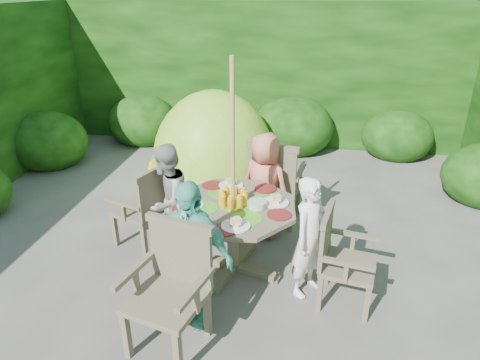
% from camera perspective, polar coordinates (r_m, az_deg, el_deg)
% --- Properties ---
extents(ground, '(60.00, 60.00, 0.00)m').
position_cam_1_polar(ground, '(4.95, -2.61, -9.05)').
color(ground, '#4A4842').
rests_on(ground, ground).
extents(hedge_enclosure, '(9.00, 9.00, 2.50)m').
position_cam_1_polar(hedge_enclosure, '(5.63, 0.04, 9.26)').
color(hedge_enclosure, black).
rests_on(hedge_enclosure, ground).
extents(patio_table, '(1.63, 1.63, 0.91)m').
position_cam_1_polar(patio_table, '(4.29, -0.85, -4.73)').
color(patio_table, '#4A4230').
rests_on(patio_table, ground).
extents(parasol_pole, '(0.05, 0.05, 2.20)m').
position_cam_1_polar(parasol_pole, '(4.09, -0.96, 0.87)').
color(parasol_pole, olive).
rests_on(parasol_pole, ground).
extents(garden_chair_right, '(0.57, 0.62, 0.90)m').
position_cam_1_polar(garden_chair_right, '(4.07, 13.23, -10.00)').
color(garden_chair_right, '#4A4230').
rests_on(garden_chair_right, ground).
extents(garden_chair_left, '(0.65, 0.69, 0.93)m').
position_cam_1_polar(garden_chair_left, '(4.90, -12.48, -3.35)').
color(garden_chair_left, '#4A4230').
rests_on(garden_chair_left, ground).
extents(garden_chair_back, '(0.71, 0.65, 1.05)m').
position_cam_1_polar(garden_chair_back, '(5.21, 4.64, -0.21)').
color(garden_chair_back, '#4A4230').
rests_on(garden_chair_back, ground).
extents(garden_chair_front, '(0.73, 0.68, 1.02)m').
position_cam_1_polar(garden_chair_front, '(3.58, -9.11, -13.75)').
color(garden_chair_front, '#4A4230').
rests_on(garden_chair_front, ground).
extents(child_right, '(0.48, 0.53, 1.21)m').
position_cam_1_polar(child_right, '(4.06, 9.29, -7.59)').
color(child_right, white).
rests_on(child_right, ground).
extents(child_left, '(0.53, 0.65, 1.26)m').
position_cam_1_polar(child_left, '(4.67, -9.70, -2.69)').
color(child_left, gray).
rests_on(child_left, ground).
extents(child_back, '(0.73, 0.62, 1.26)m').
position_cam_1_polar(child_back, '(4.94, 3.29, -0.73)').
color(child_back, '#D97259').
rests_on(child_back, ground).
extents(child_front, '(0.85, 0.53, 1.35)m').
position_cam_1_polar(child_front, '(3.69, -6.63, -9.73)').
color(child_front, '#52C0A1').
rests_on(child_front, ground).
extents(dome_tent, '(2.23, 2.23, 2.49)m').
position_cam_1_polar(dome_tent, '(7.14, -3.48, 2.01)').
color(dome_tent, '#7FB923').
rests_on(dome_tent, ground).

